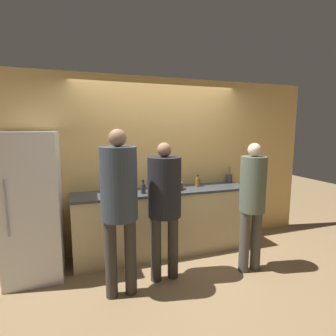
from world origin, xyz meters
name	(u,v)px	position (x,y,z in m)	size (l,w,h in m)	color
ground_plane	(171,262)	(0.00, 0.00, 0.00)	(14.00, 14.00, 0.00)	#8C704C
wall_back	(158,164)	(0.00, 0.61, 1.30)	(5.20, 0.06, 2.60)	#E0B266
counter	(164,221)	(0.00, 0.33, 0.48)	(2.60, 0.59, 0.96)	beige
refrigerator	(33,206)	(-1.72, 0.24, 0.90)	(0.65, 0.72, 1.81)	white
person_left	(119,197)	(-0.77, -0.52, 1.13)	(0.39, 0.39, 1.84)	#38332D
person_center	(164,198)	(-0.21, -0.37, 1.03)	(0.40, 0.40, 1.69)	#38332D
person_right	(252,198)	(0.91, -0.53, 0.98)	(0.32, 0.32, 1.67)	#4C4742
fruit_bowl	(172,186)	(0.13, 0.33, 1.01)	(0.32, 0.32, 0.14)	#4C3323
utensil_crock	(229,178)	(1.19, 0.49, 1.03)	(0.10, 0.10, 0.27)	#3D424C
bottle_dark	(143,188)	(-0.34, 0.21, 1.03)	(0.07, 0.07, 0.19)	#333338
bottle_amber	(198,182)	(0.57, 0.39, 1.03)	(0.08, 0.08, 0.18)	brown
cup_yellow	(130,190)	(-0.51, 0.23, 1.01)	(0.08, 0.08, 0.10)	gold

